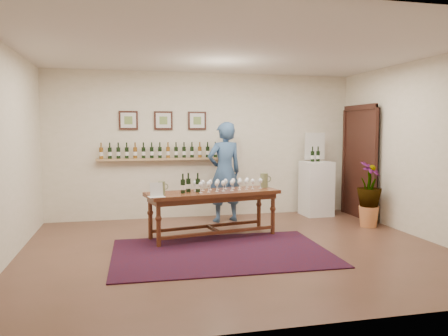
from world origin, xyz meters
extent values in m
plane|color=#523524|center=(0.00, 0.00, 0.00)|extent=(6.00, 6.00, 0.00)
plane|color=#F1E3CC|center=(0.00, 2.50, 1.40)|extent=(6.00, 0.00, 6.00)
plane|color=#F1E3CC|center=(0.00, -2.50, 1.40)|extent=(6.00, 0.00, 6.00)
plane|color=#F1E3CC|center=(-3.00, 0.00, 1.40)|extent=(0.00, 5.00, 5.00)
plane|color=#F1E3CC|center=(3.00, 0.00, 1.40)|extent=(0.00, 5.00, 5.00)
plane|color=silver|center=(0.00, 0.00, 2.80)|extent=(6.00, 6.00, 0.00)
cube|color=tan|center=(-0.80, 2.41, 1.15)|extent=(2.50, 0.16, 0.04)
cube|color=black|center=(2.94, 1.70, 1.05)|extent=(0.10, 1.00, 2.10)
cube|color=black|center=(2.89, 1.70, 1.05)|extent=(0.04, 1.12, 2.22)
cube|color=black|center=(-1.45, 2.48, 1.88)|extent=(0.35, 0.03, 0.35)
cube|color=silver|center=(-1.45, 2.46, 1.88)|extent=(0.28, 0.01, 0.28)
cube|color=olive|center=(-1.45, 2.45, 1.88)|extent=(0.15, 0.00, 0.15)
cube|color=black|center=(-0.80, 2.48, 1.88)|extent=(0.35, 0.03, 0.35)
cube|color=silver|center=(-0.80, 2.46, 1.88)|extent=(0.28, 0.01, 0.28)
cube|color=olive|center=(-0.80, 2.45, 1.88)|extent=(0.15, 0.00, 0.15)
cube|color=black|center=(-0.15, 2.48, 1.88)|extent=(0.35, 0.03, 0.35)
cube|color=silver|center=(-0.15, 2.46, 1.88)|extent=(0.28, 0.01, 0.28)
cube|color=olive|center=(-0.15, 2.45, 1.88)|extent=(0.15, 0.00, 0.15)
cube|color=#420B0F|center=(-0.25, -0.13, 0.01)|extent=(3.02, 2.06, 0.02)
cube|color=#411E10|center=(-0.19, 0.76, 0.71)|extent=(2.18, 1.05, 0.06)
cube|color=#411E10|center=(-0.19, 0.76, 0.65)|extent=(2.04, 0.91, 0.09)
cylinder|color=#411E10|center=(-1.07, 0.35, 0.34)|extent=(0.08, 0.08, 0.68)
cylinder|color=#411E10|center=(0.79, 0.71, 0.34)|extent=(0.08, 0.08, 0.68)
cylinder|color=#411E10|center=(-1.16, 0.82, 0.34)|extent=(0.08, 0.08, 0.68)
cylinder|color=#411E10|center=(0.70, 1.17, 0.34)|extent=(0.08, 0.08, 0.68)
cube|color=#411E10|center=(-0.14, 0.53, 0.13)|extent=(1.87, 0.41, 0.05)
cube|color=#411E10|center=(-0.23, 1.00, 0.13)|extent=(1.87, 0.41, 0.05)
cube|color=#411E10|center=(-0.19, 0.76, 0.13)|extent=(0.14, 0.48, 0.05)
cube|color=silver|center=(-1.10, 0.38, 0.84)|extent=(0.25, 0.20, 0.21)
cube|color=white|center=(2.18, 2.09, 0.54)|extent=(0.55, 0.55, 1.08)
cube|color=silver|center=(2.21, 2.25, 1.37)|extent=(0.43, 0.03, 0.60)
cone|color=#C87642|center=(2.63, 0.90, 0.18)|extent=(0.34, 0.34, 0.36)
imported|color=#1C3415|center=(2.63, 0.90, 0.68)|extent=(0.74, 0.74, 0.63)
imported|color=#325077|center=(0.27, 1.92, 0.92)|extent=(0.75, 0.58, 1.85)
camera|label=1|loc=(-1.54, -5.91, 1.70)|focal=35.00mm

